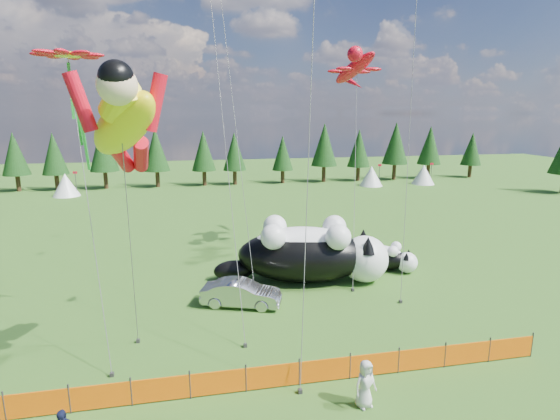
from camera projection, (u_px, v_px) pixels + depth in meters
name	position (u px, v px, depth m)	size (l,w,h in m)	color
ground	(261.00, 347.00, 19.08)	(160.00, 160.00, 0.00)	#113C0B
safety_fence	(273.00, 376.00, 16.10)	(22.06, 0.06, 1.10)	#262626
tree_line	(211.00, 157.00, 61.29)	(90.00, 4.00, 8.00)	black
festival_tents	(295.00, 178.00, 59.18)	(50.00, 3.20, 2.80)	white
cat_large	(311.00, 252.00, 26.28)	(10.50, 5.36, 3.83)	black
cat_small	(383.00, 256.00, 28.49)	(4.32, 3.62, 1.80)	black
car	(241.00, 293.00, 23.04)	(1.46, 4.20, 1.38)	#ABABAF
spectator_e	(365.00, 384.00, 15.03)	(0.84, 0.55, 1.73)	beige
superhero_kite	(123.00, 125.00, 14.13)	(5.98, 6.62, 11.97)	yellow
gecko_kite	(354.00, 69.00, 29.02)	(4.51, 10.20, 14.93)	red
flower_kite	(68.00, 59.00, 18.56)	(3.91, 6.82, 13.27)	red
diamond_kite_a	(211.00, 5.00, 22.24)	(1.10, 7.98, 18.10)	blue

